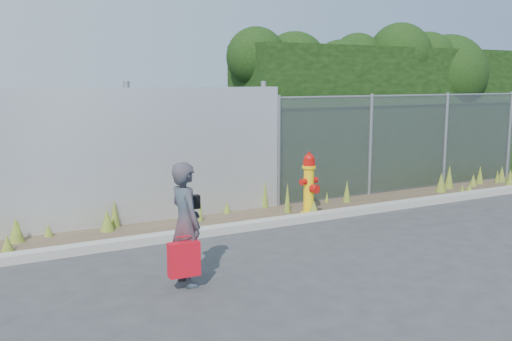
{
  "coord_description": "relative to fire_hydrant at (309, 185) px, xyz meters",
  "views": [
    {
      "loc": [
        -4.29,
        -5.86,
        2.32
      ],
      "look_at": [
        -0.3,
        1.4,
        1.0
      ],
      "focal_mm": 40.0,
      "sensor_mm": 36.0,
      "label": 1
    }
  ],
  "objects": [
    {
      "name": "ground",
      "position": [
        -1.14,
        -2.12,
        -0.54
      ],
      "size": [
        80.0,
        80.0,
        0.0
      ],
      "primitive_type": "plane",
      "color": "#353537",
      "rests_on": "ground"
    },
    {
      "name": "curb",
      "position": [
        -1.14,
        -0.32,
        -0.48
      ],
      "size": [
        16.0,
        0.22,
        0.12
      ],
      "primitive_type": "cube",
      "color": "#9D998D",
      "rests_on": "ground"
    },
    {
      "name": "weed_strip",
      "position": [
        -0.79,
        0.36,
        -0.43
      ],
      "size": [
        16.0,
        1.3,
        0.53
      ],
      "color": "#4B3B2B",
      "rests_on": "ground"
    },
    {
      "name": "corrugated_fence",
      "position": [
        -4.38,
        0.88,
        0.57
      ],
      "size": [
        8.5,
        0.21,
        2.3
      ],
      "color": "silver",
      "rests_on": "ground"
    },
    {
      "name": "chainlink_fence",
      "position": [
        3.11,
        0.88,
        0.49
      ],
      "size": [
        6.5,
        0.07,
        2.05
      ],
      "color": "gray",
      "rests_on": "ground"
    },
    {
      "name": "hedge",
      "position": [
        3.4,
        1.86,
        1.37
      ],
      "size": [
        7.61,
        2.01,
        3.57
      ],
      "color": "black",
      "rests_on": "ground"
    },
    {
      "name": "fire_hydrant",
      "position": [
        0.0,
        0.0,
        0.0
      ],
      "size": [
        0.37,
        0.33,
        1.11
      ],
      "rotation": [
        0.0,
        0.0,
        0.22
      ],
      "color": "yellow",
      "rests_on": "ground"
    },
    {
      "name": "woman",
      "position": [
        -3.1,
        -2.1,
        0.17
      ],
      "size": [
        0.37,
        0.54,
        1.42
      ],
      "primitive_type": "imported",
      "rotation": [
        0.0,
        0.0,
        1.63
      ],
      "color": "#0F5763",
      "rests_on": "ground"
    },
    {
      "name": "red_tote_bag",
      "position": [
        -3.21,
        -2.31,
        -0.17
      ],
      "size": [
        0.35,
        0.13,
        0.46
      ],
      "rotation": [
        0.0,
        0.0,
        -0.05
      ],
      "color": "red"
    },
    {
      "name": "black_shoulder_bag",
      "position": [
        -2.99,
        -1.98,
        0.39
      ],
      "size": [
        0.21,
        0.09,
        0.16
      ],
      "rotation": [
        0.0,
        0.0,
        -0.05
      ],
      "color": "black"
    }
  ]
}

